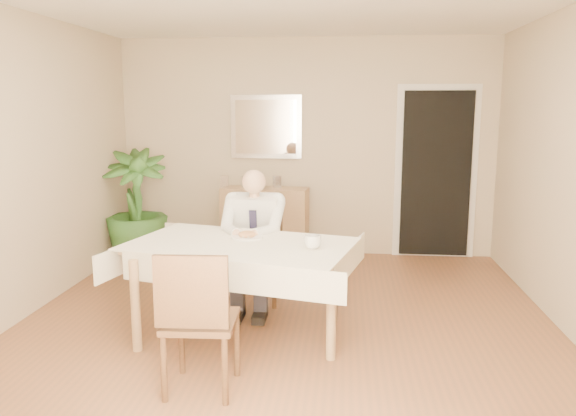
# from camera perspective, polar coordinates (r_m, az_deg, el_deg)

# --- Properties ---
(room) EXTENTS (5.00, 5.02, 2.60)m
(room) POSITION_cam_1_polar(r_m,az_deg,el_deg) (4.34, -0.46, 3.72)
(room) COLOR brown
(room) RESTS_ON ground
(window) EXTENTS (1.34, 0.04, 1.44)m
(window) POSITION_cam_1_polar(r_m,az_deg,el_deg) (1.91, -8.52, -0.42)
(window) COLOR silver
(window) RESTS_ON room
(doorway) EXTENTS (0.96, 0.07, 2.10)m
(doorway) POSITION_cam_1_polar(r_m,az_deg,el_deg) (6.89, 14.79, 3.33)
(doorway) COLOR silver
(doorway) RESTS_ON ground
(mirror) EXTENTS (0.86, 0.04, 0.76)m
(mirror) POSITION_cam_1_polar(r_m,az_deg,el_deg) (6.83, -2.26, 8.24)
(mirror) COLOR silver
(mirror) RESTS_ON room
(dining_table) EXTENTS (1.95, 1.42, 0.75)m
(dining_table) POSITION_cam_1_polar(r_m,az_deg,el_deg) (4.39, -4.86, -4.64)
(dining_table) COLOR #A77F57
(dining_table) RESTS_ON ground
(chair_far) EXTENTS (0.47, 0.47, 0.93)m
(chair_far) POSITION_cam_1_polar(r_m,az_deg,el_deg) (5.27, -3.08, -3.65)
(chair_far) COLOR #442815
(chair_far) RESTS_ON ground
(chair_near) EXTENTS (0.47, 0.47, 0.94)m
(chair_near) POSITION_cam_1_polar(r_m,az_deg,el_deg) (3.57, -9.22, -10.66)
(chair_near) COLOR #442815
(chair_near) RESTS_ON ground
(seated_man) EXTENTS (0.48, 0.72, 1.24)m
(seated_man) POSITION_cam_1_polar(r_m,az_deg,el_deg) (4.96, -3.61, -2.62)
(seated_man) COLOR white
(seated_man) RESTS_ON ground
(plate) EXTENTS (0.26, 0.26, 0.02)m
(plate) POSITION_cam_1_polar(r_m,az_deg,el_deg) (4.53, -4.17, -2.96)
(plate) COLOR white
(plate) RESTS_ON dining_table
(food) EXTENTS (0.14, 0.14, 0.06)m
(food) POSITION_cam_1_polar(r_m,az_deg,el_deg) (4.53, -4.17, -2.69)
(food) COLOR #9C693C
(food) RESTS_ON dining_table
(knife) EXTENTS (0.01, 0.13, 0.01)m
(knife) POSITION_cam_1_polar(r_m,az_deg,el_deg) (4.46, -3.80, -2.93)
(knife) COLOR silver
(knife) RESTS_ON dining_table
(fork) EXTENTS (0.01, 0.13, 0.01)m
(fork) POSITION_cam_1_polar(r_m,az_deg,el_deg) (4.48, -4.81, -2.91)
(fork) COLOR silver
(fork) RESTS_ON dining_table
(coffee_mug) EXTENTS (0.15, 0.15, 0.10)m
(coffee_mug) POSITION_cam_1_polar(r_m,az_deg,el_deg) (4.18, 2.52, -3.46)
(coffee_mug) COLOR white
(coffee_mug) RESTS_ON dining_table
(sideboard) EXTENTS (1.06, 0.43, 0.83)m
(sideboard) POSITION_cam_1_polar(r_m,az_deg,el_deg) (6.82, -2.36, -1.39)
(sideboard) COLOR #A77F57
(sideboard) RESTS_ON ground
(photo_frame_left) EXTENTS (0.10, 0.02, 0.14)m
(photo_frame_left) POSITION_cam_1_polar(r_m,az_deg,el_deg) (6.83, -6.46, 2.70)
(photo_frame_left) COLOR silver
(photo_frame_left) RESTS_ON sideboard
(photo_frame_center) EXTENTS (0.10, 0.02, 0.14)m
(photo_frame_center) POSITION_cam_1_polar(r_m,az_deg,el_deg) (6.80, -4.31, 2.70)
(photo_frame_center) COLOR silver
(photo_frame_center) RESTS_ON sideboard
(photo_frame_right) EXTENTS (0.10, 0.02, 0.14)m
(photo_frame_right) POSITION_cam_1_polar(r_m,az_deg,el_deg) (6.76, -1.14, 2.68)
(photo_frame_right) COLOR silver
(photo_frame_right) RESTS_ON sideboard
(potted_palm) EXTENTS (0.91, 0.91, 1.31)m
(potted_palm) POSITION_cam_1_polar(r_m,az_deg,el_deg) (6.78, -15.24, 0.25)
(potted_palm) COLOR #264E1B
(potted_palm) RESTS_ON ground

